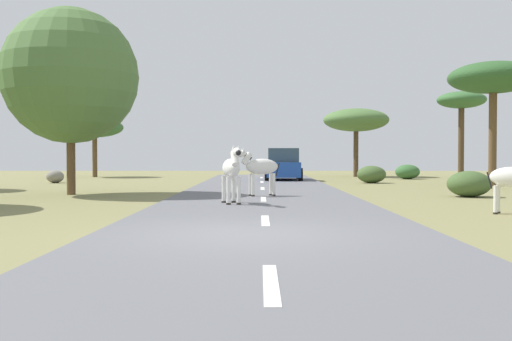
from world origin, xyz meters
The scene contains 15 objects.
ground_plane centered at (0.00, 0.00, 0.00)m, with size 90.00×90.00×0.00m, color olive.
road centered at (0.41, 0.00, 0.03)m, with size 6.00×64.00×0.05m, color slate.
lane_markings centered at (0.41, -1.00, 0.05)m, with size 0.16×56.00×0.01m.
zebra_0 centered at (-0.47, 6.25, 1.01)m, with size 0.70×1.68×1.61m.
zebra_1 centered at (0.29, 9.51, 1.00)m, with size 1.63×0.80×1.59m.
car_0 centered at (1.60, 22.90, 0.85)m, with size 2.09×4.38×1.74m.
tree_0 centered at (-6.37, 10.89, 4.18)m, with size 4.76×4.76×6.57m.
tree_2 centered at (12.77, 26.89, 4.68)m, with size 2.97×2.97×5.35m.
tree_5 centered at (10.90, 17.09, 4.86)m, with size 4.02×4.02×5.63m.
tree_6 centered at (-10.41, 28.58, 3.20)m, with size 3.68×3.68×3.87m.
tree_7 centered at (6.64, 29.21, 3.71)m, with size 4.29×4.29×4.48m.
bush_0 centered at (9.04, 25.18, 0.43)m, with size 1.44×1.30×0.86m, color #386633.
bush_3 centered at (5.94, 20.00, 0.44)m, with size 1.46×1.31×0.88m, color #425B2D.
bush_4 centered at (7.30, 9.81, 0.43)m, with size 1.45×1.30×0.87m, color #425B2D.
rock_0 centered at (-10.09, 20.07, 0.32)m, with size 0.86×0.94×0.65m, color gray.
Camera 1 is at (0.30, -10.16, 1.37)m, focal length 41.96 mm.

